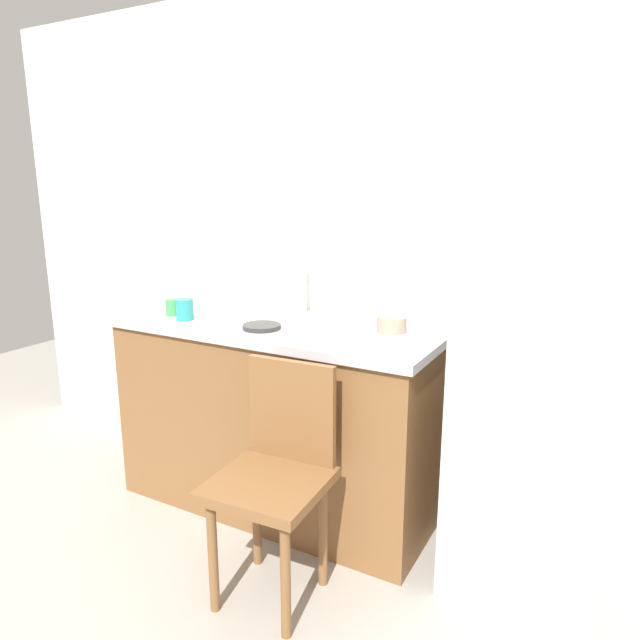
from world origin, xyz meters
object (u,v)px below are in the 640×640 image
(terracotta_bowl, at_px, (392,324))
(cup_green, at_px, (173,307))
(chair, at_px, (277,470))
(refrigerator, at_px, (535,409))
(hotplate, at_px, (262,327))
(cup_teal, at_px, (185,309))

(terracotta_bowl, height_order, cup_green, cup_green)
(terracotta_bowl, distance_m, cup_green, 1.07)
(chair, bearing_deg, refrigerator, 30.08)
(refrigerator, xyz_separation_m, hotplate, (-1.14, -0.15, 0.22))
(chair, distance_m, hotplate, 0.66)
(hotplate, bearing_deg, cup_teal, -175.55)
(refrigerator, height_order, cup_teal, refrigerator)
(terracotta_bowl, xyz_separation_m, hotplate, (-0.52, -0.23, -0.02))
(chair, relative_size, cup_green, 11.39)
(chair, distance_m, terracotta_bowl, 0.79)
(chair, distance_m, cup_teal, 0.94)
(refrigerator, bearing_deg, hotplate, -172.68)
(terracotta_bowl, bearing_deg, cup_green, -168.56)
(chair, xyz_separation_m, hotplate, (-0.32, 0.39, 0.43))
(cup_teal, bearing_deg, refrigerator, 6.56)
(terracotta_bowl, height_order, cup_teal, cup_teal)
(cup_green, distance_m, cup_teal, 0.13)
(chair, bearing_deg, cup_teal, 150.53)
(refrigerator, xyz_separation_m, cup_teal, (-1.55, -0.18, 0.25))
(chair, xyz_separation_m, cup_teal, (-0.74, 0.36, 0.46))
(refrigerator, distance_m, cup_teal, 1.58)
(cup_teal, bearing_deg, cup_green, 157.86)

